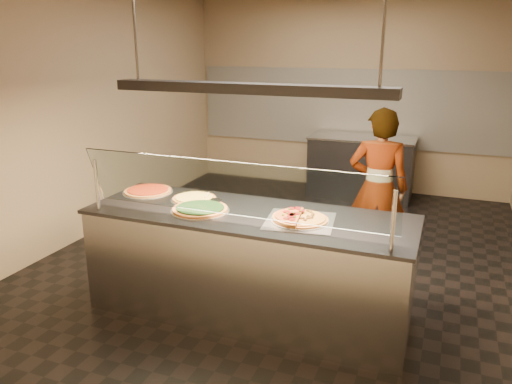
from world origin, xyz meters
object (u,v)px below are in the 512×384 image
at_px(serving_counter, 249,264).
at_px(sneeze_guard, 231,190).
at_px(pizza_cheese, 194,198).
at_px(perforated_tray, 300,221).
at_px(pizza_tomato, 148,190).
at_px(prep_table, 361,167).
at_px(pizza_spinach, 200,209).
at_px(half_pizza_pepperoni, 287,216).
at_px(pizza_spatula, 210,197).
at_px(heat_lamp_housing, 248,88).
at_px(half_pizza_sausage, 313,220).
at_px(worker, 378,188).

bearing_deg(serving_counter, sneeze_guard, -90.00).
bearing_deg(pizza_cheese, serving_counter, -14.93).
distance_m(perforated_tray, pizza_tomato, 1.59).
bearing_deg(pizza_cheese, perforated_tray, -10.86).
xyz_separation_m(pizza_cheese, prep_table, (0.88, 3.69, -0.48)).
distance_m(perforated_tray, pizza_spinach, 0.86).
height_order(half_pizza_pepperoni, pizza_spatula, half_pizza_pepperoni).
height_order(perforated_tray, heat_lamp_housing, heat_lamp_housing).
relative_size(sneeze_guard, heat_lamp_housing, 1.09).
bearing_deg(prep_table, pizza_spatula, -101.46).
height_order(pizza_tomato, pizza_spatula, pizza_spatula).
bearing_deg(perforated_tray, pizza_spinach, -176.32).
xyz_separation_m(half_pizza_sausage, pizza_tomato, (-1.68, 0.25, -0.01)).
height_order(sneeze_guard, half_pizza_pepperoni, sneeze_guard).
xyz_separation_m(sneeze_guard, worker, (0.86, 1.79, -0.39)).
bearing_deg(half_pizza_pepperoni, pizza_spinach, -175.76).
bearing_deg(prep_table, worker, -76.55).
bearing_deg(sneeze_guard, prep_table, 86.05).
bearing_deg(sneeze_guard, pizza_tomato, 153.60).
bearing_deg(pizza_spinach, half_pizza_sausage, 3.44).
bearing_deg(heat_lamp_housing, pizza_tomato, 169.31).
distance_m(half_pizza_pepperoni, pizza_spatula, 0.84).
xyz_separation_m(sneeze_guard, prep_table, (0.29, 4.19, -0.76)).
xyz_separation_m(pizza_spinach, pizza_cheese, (-0.19, 0.26, -0.00)).
height_order(half_pizza_sausage, pizza_tomato, half_pizza_sausage).
bearing_deg(pizza_spinach, heat_lamp_housing, 13.87).
bearing_deg(serving_counter, heat_lamp_housing, -90.00).
height_order(sneeze_guard, prep_table, sneeze_guard).
distance_m(sneeze_guard, prep_table, 4.27).
distance_m(serving_counter, pizza_spatula, 0.70).
xyz_separation_m(pizza_spinach, worker, (1.26, 1.55, -0.11)).
bearing_deg(worker, heat_lamp_housing, 53.01).
relative_size(pizza_cheese, worker, 0.25).
height_order(sneeze_guard, pizza_spatula, sneeze_guard).
bearing_deg(worker, half_pizza_sausage, 72.39).
height_order(half_pizza_pepperoni, prep_table, half_pizza_pepperoni).
xyz_separation_m(pizza_spinach, pizza_spatula, (-0.05, 0.29, 0.01)).
bearing_deg(pizza_spinach, pizza_tomato, 156.61).
relative_size(pizza_cheese, prep_table, 0.27).
xyz_separation_m(pizza_spatula, prep_table, (0.74, 3.65, -0.49)).
bearing_deg(pizza_cheese, pizza_spatula, 13.93).
bearing_deg(heat_lamp_housing, sneeze_guard, -90.00).
bearing_deg(serving_counter, pizza_tomato, 169.31).
xyz_separation_m(sneeze_guard, heat_lamp_housing, (0.00, 0.34, 0.72)).
height_order(half_pizza_sausage, prep_table, half_pizza_sausage).
bearing_deg(perforated_tray, heat_lamp_housing, 174.57).
relative_size(half_pizza_sausage, pizza_spinach, 0.93).
height_order(sneeze_guard, heat_lamp_housing, heat_lamp_housing).
height_order(pizza_spinach, pizza_cheese, pizza_spinach).
distance_m(sneeze_guard, heat_lamp_housing, 0.80).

